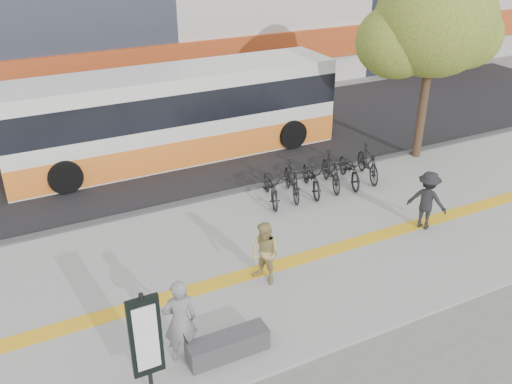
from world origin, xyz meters
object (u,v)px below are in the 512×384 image
seated_woman (180,321)px  pedestrian_dark (427,200)px  bench (228,346)px  bus (175,117)px  signboard (146,338)px  pedestrian_tan (265,253)px  street_tree (431,24)px

seated_woman → pedestrian_dark: bearing=-157.9°
bench → bus: bus is taller
signboard → pedestrian_tan: 3.97m
pedestrian_dark → seated_woman: bearing=70.1°
bench → bus: bearing=76.0°
bench → pedestrian_tan: (1.73, 1.79, 0.53)m
pedestrian_dark → bus: bearing=-3.5°
bench → signboard: size_ratio=0.73×
bus → pedestrian_tan: size_ratio=7.46×
bench → street_tree: bearing=31.6°
bus → pedestrian_tan: bus is taller
bench → signboard: bearing=-169.2°
pedestrian_tan → seated_woman: bearing=-83.4°
seated_woman → pedestrian_dark: size_ratio=1.09×
street_tree → seated_woman: (-10.58, -5.68, -3.56)m
bus → signboard: bearing=-111.9°
bench → bus: size_ratio=0.14×
seated_woman → pedestrian_tan: 2.92m
bench → street_tree: (9.78, 6.02, 4.21)m
signboard → pedestrian_dark: 8.62m
seated_woman → pedestrian_tan: bearing=-141.0°
pedestrian_tan → street_tree: bearing=94.5°
signboard → seated_woman: bearing=38.9°
signboard → street_tree: 13.40m
bench → seated_woman: bearing=156.9°
bench → pedestrian_dark: 7.01m
signboard → pedestrian_tan: (3.33, 2.09, -0.53)m
signboard → pedestrian_tan: signboard is taller
street_tree → pedestrian_dark: bearing=-127.9°
pedestrian_dark → signboard: bearing=73.2°
bench → seated_woman: 1.09m
seated_woman → bench: bearing=166.2°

